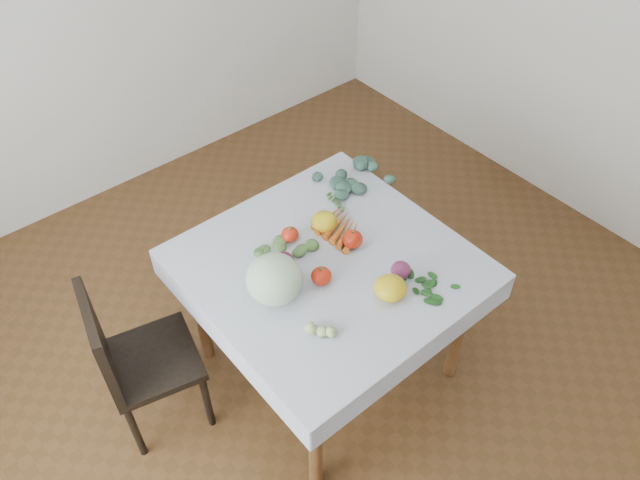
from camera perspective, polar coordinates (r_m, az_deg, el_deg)
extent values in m
plane|color=brown|center=(3.28, 0.69, -11.12)|extent=(4.00, 4.00, 0.00)
cube|color=brown|center=(2.71, 0.82, -2.46)|extent=(1.00, 1.00, 0.04)
cylinder|color=brown|center=(2.66, -0.41, -17.95)|extent=(0.06, 0.06, 0.71)
cylinder|color=brown|center=(3.03, 12.68, -8.00)|extent=(0.06, 0.06, 0.71)
cylinder|color=brown|center=(3.08, -10.92, -6.36)|extent=(0.06, 0.06, 0.71)
cylinder|color=brown|center=(3.41, 1.61, 0.94)|extent=(0.06, 0.06, 0.71)
cube|color=silver|center=(2.69, 0.83, -2.13)|extent=(1.12, 1.12, 0.01)
cube|color=black|center=(2.88, -15.06, -10.56)|extent=(0.47, 0.47, 0.04)
cube|color=black|center=(2.71, -19.52, -8.94)|extent=(0.12, 0.38, 0.42)
cylinder|color=black|center=(2.97, -16.53, -16.39)|extent=(0.03, 0.03, 0.40)
cylinder|color=black|center=(2.98, -10.28, -14.28)|extent=(0.03, 0.03, 0.40)
cylinder|color=black|center=(3.16, -18.04, -11.48)|extent=(0.03, 0.03, 0.40)
cylinder|color=black|center=(3.16, -12.26, -9.55)|extent=(0.03, 0.03, 0.40)
ellipsoid|color=beige|center=(2.49, -4.20, -3.60)|extent=(0.25, 0.25, 0.20)
ellipsoid|color=red|center=(2.60, -3.46, -3.32)|extent=(0.09, 0.09, 0.07)
ellipsoid|color=red|center=(2.76, -2.76, 0.51)|extent=(0.09, 0.09, 0.07)
ellipsoid|color=red|center=(2.73, 2.99, 0.06)|extent=(0.09, 0.09, 0.08)
ellipsoid|color=red|center=(2.58, 0.13, -3.32)|extent=(0.11, 0.11, 0.08)
ellipsoid|color=yellow|center=(2.81, 0.40, 1.70)|extent=(0.13, 0.13, 0.08)
ellipsoid|color=yellow|center=(2.54, 6.46, -4.39)|extent=(0.14, 0.14, 0.09)
ellipsoid|color=#55183D|center=(2.64, -3.32, -1.98)|extent=(0.12, 0.12, 0.08)
ellipsoid|color=#55183D|center=(2.63, 7.39, -2.74)|extent=(0.11, 0.11, 0.07)
ellipsoid|color=#B0D078|center=(2.44, 0.62, -7.80)|extent=(0.05, 0.05, 0.04)
ellipsoid|color=#B0D078|center=(2.44, -0.30, -7.81)|extent=(0.05, 0.05, 0.04)
ellipsoid|color=#B0D078|center=(2.41, 0.95, -8.68)|extent=(0.05, 0.05, 0.04)
cone|color=orange|center=(2.87, 0.57, 2.06)|extent=(0.21, 0.06, 0.03)
cone|color=orange|center=(2.85, 1.00, 1.71)|extent=(0.21, 0.08, 0.03)
cone|color=orange|center=(2.83, 1.44, 1.35)|extent=(0.21, 0.09, 0.03)
cone|color=orange|center=(2.81, 1.89, 0.99)|extent=(0.20, 0.11, 0.03)
cone|color=orange|center=(2.79, 2.33, 0.63)|extent=(0.20, 0.12, 0.03)
cone|color=orange|center=(2.78, 2.79, 0.26)|extent=(0.19, 0.14, 0.03)
ellipsoid|color=#3E6655|center=(3.10, 3.21, 5.97)|extent=(0.07, 0.07, 0.04)
ellipsoid|color=#3E6655|center=(3.07, 2.41, 5.62)|extent=(0.07, 0.07, 0.04)
ellipsoid|color=#3E6655|center=(3.07, 3.62, 5.58)|extent=(0.07, 0.07, 0.04)
ellipsoid|color=#3E6655|center=(3.12, 2.71, 6.25)|extent=(0.07, 0.07, 0.04)
ellipsoid|color=#3E6655|center=(3.04, 2.49, 5.10)|extent=(0.07, 0.07, 0.04)
ellipsoid|color=#3E6655|center=(3.11, 4.15, 6.15)|extent=(0.07, 0.07, 0.04)
ellipsoid|color=#3E6655|center=(3.09, 1.62, 5.92)|extent=(0.07, 0.07, 0.04)
ellipsoid|color=#3E6655|center=(3.03, 3.72, 4.94)|extent=(0.07, 0.07, 0.04)
ellipsoid|color=#3E6655|center=(3.16, 3.45, 6.82)|extent=(0.07, 0.07, 0.04)
ellipsoid|color=#3E6655|center=(3.03, 1.27, 4.94)|extent=(0.07, 0.07, 0.04)
ellipsoid|color=#3E6655|center=(3.09, 5.09, 5.71)|extent=(0.07, 0.07, 0.04)
ellipsoid|color=#3E6655|center=(3.14, 1.60, 6.71)|extent=(0.07, 0.07, 0.04)
ellipsoid|color=#3E6655|center=(2.98, 2.73, 4.18)|extent=(0.07, 0.07, 0.04)
ellipsoid|color=#3E6655|center=(3.17, 4.91, 6.98)|extent=(0.07, 0.07, 0.04)
ellipsoid|color=#19501A|center=(2.65, 9.91, -3.75)|extent=(0.05, 0.03, 0.01)
ellipsoid|color=#19501A|center=(2.63, 9.35, -4.13)|extent=(0.05, 0.03, 0.01)
ellipsoid|color=#19501A|center=(2.64, 10.33, -4.10)|extent=(0.05, 0.03, 0.01)
ellipsoid|color=#19501A|center=(2.65, 9.45, -3.52)|extent=(0.05, 0.03, 0.01)
ellipsoid|color=#19501A|center=(2.61, 9.55, -4.61)|extent=(0.05, 0.03, 0.01)
ellipsoid|color=#19501A|center=(2.66, 10.60, -3.55)|extent=(0.05, 0.03, 0.01)
ellipsoid|color=#19501A|center=(2.63, 8.68, -3.89)|extent=(0.05, 0.03, 0.01)
ellipsoid|color=#19501A|center=(2.61, 10.53, -4.69)|extent=(0.05, 0.03, 0.01)
ellipsoid|color=#19501A|center=(2.68, 9.90, -2.97)|extent=(0.05, 0.03, 0.01)
ellipsoid|color=#19501A|center=(2.60, 8.64, -4.81)|extent=(0.05, 0.03, 0.01)
ellipsoid|color=#19501A|center=(2.65, 11.40, -3.89)|extent=(0.05, 0.03, 0.01)
ellipsoid|color=#19501A|center=(2.66, 8.49, -3.16)|extent=(0.05, 0.03, 0.01)
ellipsoid|color=#19501A|center=(2.58, 9.93, -5.42)|extent=(0.05, 0.03, 0.01)
ellipsoid|color=#19501A|center=(2.70, 10.99, -2.74)|extent=(0.05, 0.03, 0.01)
ellipsoid|color=#19501A|center=(2.61, 7.62, -4.38)|extent=(0.05, 0.03, 0.01)
ellipsoid|color=#59863D|center=(2.73, -2.72, -0.88)|extent=(0.05, 0.05, 0.02)
ellipsoid|color=#59863D|center=(2.73, -3.49, -0.92)|extent=(0.05, 0.05, 0.02)
ellipsoid|color=#59863D|center=(2.71, -2.78, -1.37)|extent=(0.05, 0.05, 0.02)
ellipsoid|color=#59863D|center=(2.75, -2.74, -0.42)|extent=(0.05, 0.05, 0.02)
ellipsoid|color=#59863D|center=(2.71, -3.94, -1.44)|extent=(0.05, 0.05, 0.02)
ellipsoid|color=#59863D|center=(2.72, -1.89, -1.02)|extent=(0.05, 0.05, 0.02)
ellipsoid|color=#59863D|center=(2.76, -3.74, -0.34)|extent=(0.05, 0.05, 0.02)
ellipsoid|color=#59863D|center=(2.68, -3.32, -2.06)|extent=(0.05, 0.05, 0.02)
ellipsoid|color=#59863D|center=(2.76, -1.70, -0.11)|extent=(0.05, 0.05, 0.02)
ellipsoid|color=#59863D|center=(2.72, -4.89, -1.16)|extent=(0.05, 0.05, 0.02)
ellipsoid|color=#59863D|center=(2.68, -1.65, -1.80)|extent=(0.05, 0.05, 0.02)
ellipsoid|color=#59863D|center=(2.79, -3.02, 0.46)|extent=(0.05, 0.05, 0.02)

